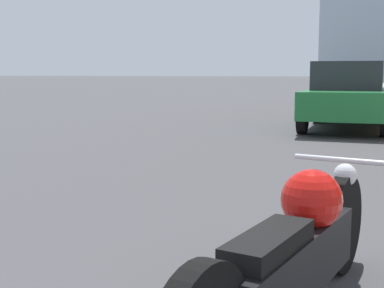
# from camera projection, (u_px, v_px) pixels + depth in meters

# --- Properties ---
(motorcycle) EXTENTS (0.86, 2.59, 0.83)m
(motorcycle) POSITION_uv_depth(u_px,v_px,m) (295.00, 252.00, 2.88)
(motorcycle) COLOR black
(motorcycle) RESTS_ON ground_plane
(parked_car_green) EXTENTS (2.09, 4.65, 1.63)m
(parked_car_green) POSITION_uv_depth(u_px,v_px,m) (348.00, 95.00, 12.98)
(parked_car_green) COLOR #1E6B33
(parked_car_green) RESTS_ON ground_plane
(parked_car_black) EXTENTS (1.87, 4.33, 1.65)m
(parked_car_black) POSITION_uv_depth(u_px,v_px,m) (355.00, 85.00, 24.91)
(parked_car_black) COLOR black
(parked_car_black) RESTS_ON ground_plane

